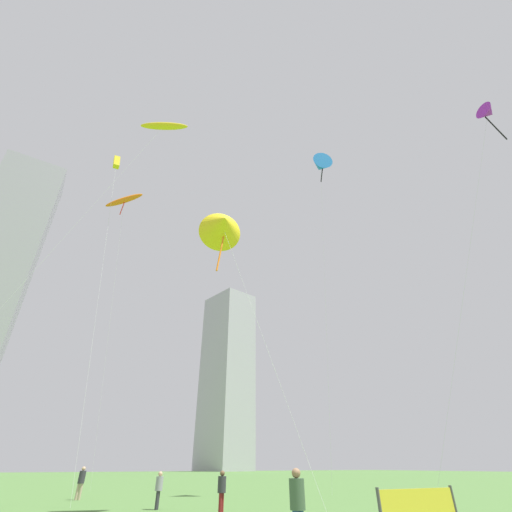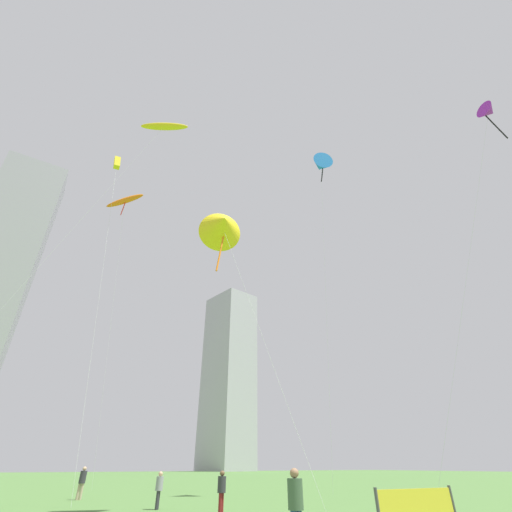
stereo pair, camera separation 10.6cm
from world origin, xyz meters
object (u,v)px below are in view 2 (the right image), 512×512
at_px(person_standing_3, 159,487).
at_px(distant_highrise_1, 229,375).
at_px(person_standing_5, 296,502).
at_px(kite_flying_2, 125,201).
at_px(kite_flying_0, 489,112).
at_px(kite_flying_5, 164,127).
at_px(kite_flying_3, 321,165).
at_px(kite_flying_4, 222,225).
at_px(kite_flying_1, 117,164).
at_px(person_standing_4, 82,480).
at_px(person_standing_0, 222,489).

bearing_deg(person_standing_3, distant_highrise_1, 4.57).
relative_size(person_standing_5, kite_flying_2, 0.06).
xyz_separation_m(person_standing_5, kite_flying_2, (-4.03, 27.70, 28.41)).
bearing_deg(kite_flying_2, kite_flying_0, -51.11).
bearing_deg(person_standing_3, kite_flying_5, 71.04).
xyz_separation_m(kite_flying_3, kite_flying_4, (-12.17, -3.55, -14.19)).
relative_size(person_standing_3, kite_flying_0, 0.06).
bearing_deg(kite_flying_1, distant_highrise_1, 60.54).
relative_size(person_standing_4, person_standing_5, 1.00).
distance_m(kite_flying_2, kite_flying_3, 23.61).
relative_size(person_standing_4, kite_flying_0, 0.06).
distance_m(person_standing_5, kite_flying_0, 32.73).
relative_size(kite_flying_2, kite_flying_5, 1.02).
distance_m(person_standing_0, kite_flying_0, 33.35).
distance_m(kite_flying_0, kite_flying_2, 38.03).
height_order(kite_flying_5, distant_highrise_1, distant_highrise_1).
relative_size(kite_flying_5, distant_highrise_1, 0.42).
height_order(person_standing_3, person_standing_4, person_standing_4).
relative_size(kite_flying_0, kite_flying_4, 1.72).
xyz_separation_m(kite_flying_2, kite_flying_5, (1.04, -12.93, 0.10)).
bearing_deg(distant_highrise_1, person_standing_4, -131.18).
height_order(kite_flying_3, distant_highrise_1, distant_highrise_1).
bearing_deg(kite_flying_3, person_standing_0, -165.25).
height_order(person_standing_5, kite_flying_4, kite_flying_4).
xyz_separation_m(kite_flying_1, distant_highrise_1, (65.86, 116.58, 9.34)).
xyz_separation_m(person_standing_0, kite_flying_1, (-7.60, 10.30, 25.48)).
distance_m(person_standing_5, kite_flying_4, 15.65).
relative_size(kite_flying_3, kite_flying_4, 1.85).
xyz_separation_m(person_standing_3, kite_flying_4, (0.87, -4.09, 13.82)).
distance_m(person_standing_5, kite_flying_3, 32.60).
bearing_deg(distant_highrise_1, person_standing_3, -128.57).
height_order(kite_flying_2, kite_flying_4, kite_flying_2).
xyz_separation_m(kite_flying_0, kite_flying_4, (-19.23, 9.38, -12.29)).
xyz_separation_m(person_standing_3, kite_flying_3, (13.04, -0.54, 28.01)).
bearing_deg(distant_highrise_1, kite_flying_1, -132.06).
bearing_deg(kite_flying_0, person_standing_0, 151.31).
bearing_deg(kite_flying_5, person_standing_5, -78.57).
height_order(person_standing_4, distant_highrise_1, distant_highrise_1).
distance_m(kite_flying_5, distant_highrise_1, 135.81).
xyz_separation_m(kite_flying_3, kite_flying_5, (-15.72, 3.68, 0.61)).
bearing_deg(person_standing_5, kite_flying_2, -93.82).
bearing_deg(person_standing_3, kite_flying_2, 43.59).
bearing_deg(kite_flying_5, kite_flying_2, 94.61).
xyz_separation_m(kite_flying_2, kite_flying_3, (16.76, -16.62, -0.51)).
height_order(person_standing_4, kite_flying_5, kite_flying_5).
xyz_separation_m(kite_flying_1, kite_flying_2, (2.02, 9.26, 3.01)).
distance_m(person_standing_3, kite_flying_2, 32.95).
relative_size(person_standing_4, kite_flying_4, 0.11).
bearing_deg(kite_flying_4, person_standing_0, 31.48).
relative_size(kite_flying_0, kite_flying_2, 0.91).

